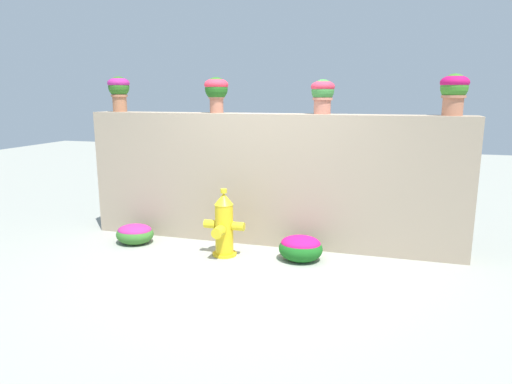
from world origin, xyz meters
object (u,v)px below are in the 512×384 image
flower_bush_left (135,233)px  potted_plant_3 (454,90)px  potted_plant_2 (323,93)px  fire_hydrant (224,226)px  flower_bush_right (301,247)px  potted_plant_1 (216,90)px  potted_plant_0 (119,89)px

flower_bush_left → potted_plant_3: bearing=8.3°
flower_bush_left → potted_plant_2: bearing=13.3°
potted_plant_3 → fire_hydrant: size_ratio=0.56×
flower_bush_left → flower_bush_right: flower_bush_right is taller
flower_bush_left → flower_bush_right: bearing=-0.3°
potted_plant_3 → flower_bush_left: (-3.85, -0.56, -1.85)m
potted_plant_1 → potted_plant_3: potted_plant_3 is taller
potted_plant_2 → flower_bush_left: (-2.36, -0.56, -1.82)m
potted_plant_2 → fire_hydrant: size_ratio=0.50×
potted_plant_0 → flower_bush_right: (2.73, -0.60, -1.85)m
potted_plant_1 → flower_bush_right: 2.30m
flower_bush_left → flower_bush_right: (2.24, -0.01, 0.02)m
potted_plant_3 → flower_bush_right: potted_plant_3 is taller
potted_plant_2 → flower_bush_right: 1.89m
potted_plant_0 → potted_plant_3: potted_plant_0 is taller
potted_plant_2 → flower_bush_left: size_ratio=0.83×
potted_plant_0 → flower_bush_right: bearing=-12.4°
fire_hydrant → flower_bush_right: fire_hydrant is taller
potted_plant_1 → flower_bush_left: potted_plant_1 is taller
potted_plant_1 → potted_plant_2: 1.39m
potted_plant_2 → flower_bush_left: 3.04m
fire_hydrant → flower_bush_right: 0.96m
potted_plant_3 → flower_bush_left: bearing=-171.7°
potted_plant_1 → flower_bush_right: bearing=-24.4°
potted_plant_0 → potted_plant_2: (2.85, -0.03, -0.06)m
potted_plant_0 → fire_hydrant: (1.80, -0.71, -1.64)m
potted_plant_2 → potted_plant_3: 1.48m
potted_plant_1 → flower_bush_right: potted_plant_1 is taller
potted_plant_3 → flower_bush_left: potted_plant_3 is taller
potted_plant_2 → flower_bush_left: bearing=-166.7°
flower_bush_left → potted_plant_1: bearing=30.0°
potted_plant_3 → potted_plant_2: bearing=-180.0°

